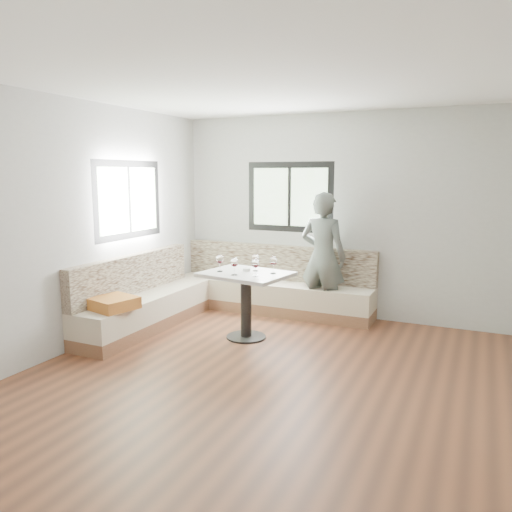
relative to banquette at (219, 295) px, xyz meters
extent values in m
cube|color=brown|center=(1.59, -1.61, -0.33)|extent=(5.00, 5.00, 0.01)
cube|color=white|center=(1.59, -1.61, 2.47)|extent=(5.00, 5.00, 0.01)
cube|color=#B7B7B2|center=(1.59, 0.89, 1.07)|extent=(5.00, 0.01, 2.80)
cube|color=#B7B7B2|center=(1.59, -4.11, 1.07)|extent=(5.00, 0.01, 2.80)
cube|color=#B7B7B2|center=(-0.91, -1.61, 1.07)|extent=(0.01, 5.00, 2.80)
cube|color=black|center=(0.69, 0.88, 1.32)|extent=(1.30, 0.02, 1.00)
cube|color=black|center=(-0.90, -0.71, 1.32)|extent=(0.02, 1.30, 1.00)
cube|color=#8B5E43|center=(0.54, 0.61, -0.25)|extent=(2.90, 0.55, 0.16)
cube|color=beige|center=(0.54, 0.61, -0.03)|extent=(2.90, 0.55, 0.29)
cube|color=beige|center=(0.54, 0.82, 0.37)|extent=(2.90, 0.14, 0.50)
cube|color=#8B5E43|center=(-0.63, -0.79, -0.25)|extent=(0.55, 2.25, 0.16)
cube|color=beige|center=(-0.63, -0.79, -0.03)|extent=(0.55, 2.25, 0.29)
cube|color=beige|center=(-0.84, -0.79, 0.37)|extent=(0.14, 2.25, 0.50)
cube|color=#B85C25|center=(-0.54, -1.50, 0.18)|extent=(0.55, 0.55, 0.14)
cylinder|color=black|center=(0.70, -0.58, -0.32)|extent=(0.48, 0.48, 0.02)
cylinder|color=black|center=(0.70, -0.58, 0.05)|extent=(0.13, 0.13, 0.77)
cube|color=silver|center=(0.70, -0.58, 0.46)|extent=(1.09, 0.91, 0.04)
imported|color=#555D57|center=(1.31, 0.54, 0.54)|extent=(0.69, 0.50, 1.75)
cylinder|color=white|center=(0.67, -0.50, 0.50)|extent=(0.09, 0.09, 0.04)
sphere|color=black|center=(0.68, -0.49, 0.51)|extent=(0.02, 0.02, 0.02)
sphere|color=black|center=(0.66, -0.49, 0.51)|extent=(0.02, 0.02, 0.02)
sphere|color=black|center=(0.67, -0.51, 0.51)|extent=(0.02, 0.02, 0.02)
cylinder|color=white|center=(0.39, -0.66, 0.48)|extent=(0.07, 0.07, 0.01)
cylinder|color=white|center=(0.39, -0.66, 0.53)|extent=(0.01, 0.01, 0.09)
ellipsoid|color=white|center=(0.39, -0.66, 0.63)|extent=(0.09, 0.09, 0.11)
cylinder|color=#3C060A|center=(0.39, -0.66, 0.60)|extent=(0.06, 0.06, 0.02)
cylinder|color=white|center=(0.64, -0.77, 0.48)|extent=(0.07, 0.07, 0.01)
cylinder|color=white|center=(0.64, -0.77, 0.53)|extent=(0.01, 0.01, 0.09)
ellipsoid|color=white|center=(0.64, -0.77, 0.63)|extent=(0.09, 0.09, 0.11)
cylinder|color=#3C060A|center=(0.64, -0.77, 0.60)|extent=(0.06, 0.06, 0.02)
cylinder|color=white|center=(0.89, -0.72, 0.48)|extent=(0.07, 0.07, 0.01)
cylinder|color=white|center=(0.89, -0.72, 0.53)|extent=(0.01, 0.01, 0.09)
ellipsoid|color=white|center=(0.89, -0.72, 0.63)|extent=(0.09, 0.09, 0.11)
cylinder|color=#3C060A|center=(0.89, -0.72, 0.60)|extent=(0.06, 0.06, 0.02)
cylinder|color=white|center=(0.77, -0.45, 0.48)|extent=(0.07, 0.07, 0.01)
cylinder|color=white|center=(0.77, -0.45, 0.53)|extent=(0.01, 0.01, 0.09)
ellipsoid|color=white|center=(0.77, -0.45, 0.63)|extent=(0.09, 0.09, 0.11)
cylinder|color=#3C060A|center=(0.77, -0.45, 0.60)|extent=(0.06, 0.06, 0.02)
cylinder|color=white|center=(1.02, -0.50, 0.48)|extent=(0.07, 0.07, 0.01)
cylinder|color=white|center=(1.02, -0.50, 0.53)|extent=(0.01, 0.01, 0.09)
ellipsoid|color=white|center=(1.02, -0.50, 0.63)|extent=(0.09, 0.09, 0.11)
cylinder|color=#3C060A|center=(1.02, -0.50, 0.60)|extent=(0.06, 0.06, 0.02)
camera|label=1|loc=(3.26, -5.84, 1.64)|focal=35.00mm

